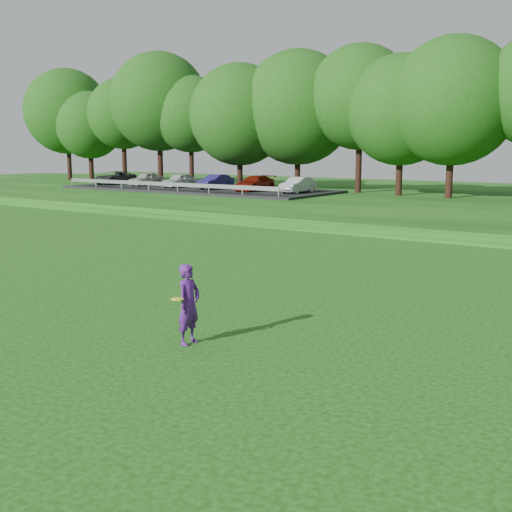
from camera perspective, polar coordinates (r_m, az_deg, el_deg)
The scene contains 6 objects.
ground at distance 15.16m, azimuth -16.28°, elevation -7.12°, with size 140.00×140.00×0.00m, color #0F3D0B.
berm at distance 44.67m, azimuth 19.98°, elevation 4.02°, with size 130.00×30.00×0.60m, color #0F3D0B.
walking_path at distance 31.46m, azimuth 13.27°, elevation 1.67°, with size 130.00×1.60×0.04m, color gray.
treeline at distance 48.52m, azimuth 21.80°, elevation 13.56°, with size 104.00×7.00×15.00m, color #164810, non-canonical shape.
parking_lot at distance 55.17m, azimuth -5.72°, elevation 6.32°, with size 24.00×9.00×1.38m.
woman at distance 14.09m, azimuth -6.00°, elevation -4.29°, with size 0.46×0.81×1.78m.
Camera 1 is at (11.42, -9.00, 4.29)m, focal length 45.00 mm.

